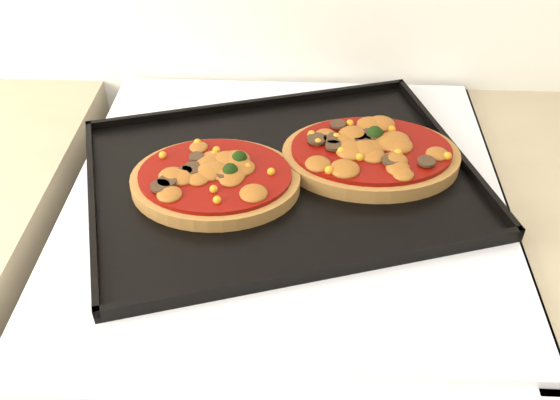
# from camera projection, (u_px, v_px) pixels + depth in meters

# --- Properties ---
(stove) EXTENTS (0.60, 0.60, 0.91)m
(stove) POSITION_uv_depth(u_px,v_px,m) (285.00, 381.00, 1.14)
(stove) COLOR silver
(stove) RESTS_ON floor
(baking_tray) EXTENTS (0.60, 0.52, 0.02)m
(baking_tray) POSITION_uv_depth(u_px,v_px,m) (282.00, 175.00, 0.86)
(baking_tray) COLOR black
(baking_tray) RESTS_ON stove
(pizza_left) EXTENTS (0.23, 0.18, 0.03)m
(pizza_left) POSITION_uv_depth(u_px,v_px,m) (215.00, 178.00, 0.83)
(pizza_left) COLOR #A37638
(pizza_left) RESTS_ON baking_tray
(pizza_right) EXTENTS (0.25, 0.18, 0.04)m
(pizza_right) POSITION_uv_depth(u_px,v_px,m) (371.00, 153.00, 0.87)
(pizza_right) COLOR #A37638
(pizza_right) RESTS_ON baking_tray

